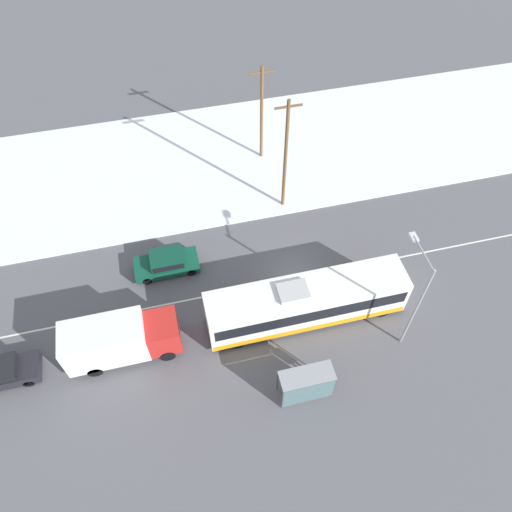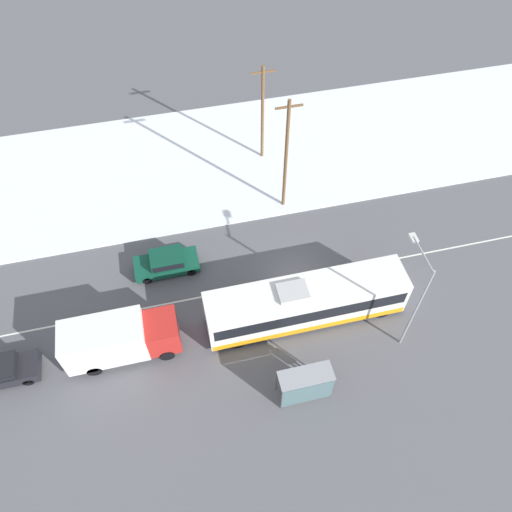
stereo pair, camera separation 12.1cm
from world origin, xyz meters
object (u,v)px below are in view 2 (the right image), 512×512
object	(u,v)px
pedestrian_at_stop	(314,369)
utility_pole_snowlot	(263,113)
city_bus	(306,302)
utility_pole_roadside	(286,156)
box_truck	(118,339)
streetlamp	(416,293)
bus_shelter	(307,386)
sedan_car	(167,262)

from	to	relation	value
pedestrian_at_stop	utility_pole_snowlot	distance (m)	19.66
city_bus	utility_pole_roadside	bearing A→B (deg)	82.80
box_truck	utility_pole_roadside	world-z (taller)	utility_pole_roadside
pedestrian_at_stop	streetlamp	xyz separation A→B (m)	(5.91, 1.48, 3.64)
city_bus	bus_shelter	size ratio (longest dim) A/B	4.09
sedan_car	streetlamp	distance (m)	16.03
sedan_car	pedestrian_at_stop	xyz separation A→B (m)	(7.27, -9.71, 0.28)
city_bus	streetlamp	bearing A→B (deg)	-26.58
sedan_car	utility_pole_snowlot	distance (m)	13.56
streetlamp	box_truck	bearing A→B (deg)	170.86
box_truck	utility_pole_snowlot	xyz separation A→B (m)	(12.29, 15.18, 2.60)
city_bus	utility_pole_snowlot	world-z (taller)	utility_pole_snowlot
sedan_car	utility_pole_roadside	distance (m)	10.78
streetlamp	pedestrian_at_stop	bearing A→B (deg)	-165.92
sedan_car	bus_shelter	distance (m)	12.60
utility_pole_snowlot	box_truck	bearing A→B (deg)	-128.99
sedan_car	utility_pole_roadside	bearing A→B (deg)	-156.48
sedan_car	bus_shelter	size ratio (longest dim) A/B	1.42
pedestrian_at_stop	streetlamp	bearing A→B (deg)	14.08
box_truck	streetlamp	size ratio (longest dim) A/B	0.88
city_bus	sedan_car	size ratio (longest dim) A/B	2.89
city_bus	bus_shelter	bearing A→B (deg)	-106.36
bus_shelter	utility_pole_snowlot	distance (m)	20.73
streetlamp	utility_pole_roadside	world-z (taller)	utility_pole_roadside
pedestrian_at_stop	streetlamp	world-z (taller)	streetlamp
bus_shelter	streetlamp	distance (m)	7.84
box_truck	sedan_car	distance (m)	6.57
city_bus	pedestrian_at_stop	size ratio (longest dim) A/B	6.82
city_bus	streetlamp	world-z (taller)	streetlamp
utility_pole_snowlot	sedan_car	bearing A→B (deg)	-132.81
streetlamp	utility_pole_roadside	size ratio (longest dim) A/B	0.81
sedan_car	bus_shelter	bearing A→B (deg)	120.83
box_truck	pedestrian_at_stop	distance (m)	11.45
pedestrian_at_stop	bus_shelter	size ratio (longest dim) A/B	0.60
city_bus	utility_pole_roadside	distance (m)	10.22
utility_pole_roadside	utility_pole_snowlot	bearing A→B (deg)	92.74
bus_shelter	box_truck	bearing A→B (deg)	151.96
sedan_car	utility_pole_snowlot	bearing A→B (deg)	-132.81
box_truck	utility_pole_snowlot	bearing A→B (deg)	51.01
city_bus	utility_pole_roadside	xyz separation A→B (m)	(1.21, 9.61, 3.25)
pedestrian_at_stop	bus_shelter	world-z (taller)	bus_shelter
sedan_car	utility_pole_snowlot	world-z (taller)	utility_pole_snowlot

